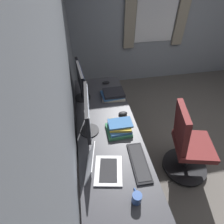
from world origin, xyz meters
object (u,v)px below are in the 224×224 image
(coffee_mug, at_px, (137,198))
(mouse_main, at_px, (123,113))
(book_stack_far, at_px, (113,94))
(laptop_leftmost, at_px, (101,167))
(mouse_spare, at_px, (106,83))
(book_stack_near, at_px, (119,128))
(monitor_primary, at_px, (88,113))
(keyboard_main, at_px, (139,162))
(office_chair, at_px, (187,146))
(monitor_secondary, at_px, (81,81))
(drawer_pedestal, at_px, (107,156))

(coffee_mug, bearing_deg, mouse_main, -6.93)
(book_stack_far, bearing_deg, laptop_leftmost, 164.02)
(mouse_spare, distance_m, book_stack_near, 0.94)
(monitor_primary, height_order, coffee_mug, monitor_primary)
(mouse_main, distance_m, mouse_spare, 0.70)
(keyboard_main, relative_size, coffee_mug, 3.73)
(keyboard_main, relative_size, book_stack_far, 1.37)
(office_chair, bearing_deg, monitor_secondary, 55.46)
(book_stack_far, bearing_deg, monitor_primary, 147.13)
(drawer_pedestal, height_order, mouse_spare, mouse_spare)
(laptop_leftmost, bearing_deg, office_chair, -73.60)
(monitor_secondary, distance_m, mouse_spare, 0.51)
(mouse_main, xyz_separation_m, mouse_spare, (0.69, 0.09, 0.00))
(drawer_pedestal, xyz_separation_m, mouse_spare, (0.97, -0.15, 0.40))
(laptop_leftmost, height_order, mouse_spare, laptop_leftmost)
(monitor_primary, relative_size, book_stack_far, 1.80)
(book_stack_near, distance_m, book_stack_far, 0.60)
(office_chair, bearing_deg, coffee_mug, 126.51)
(mouse_main, relative_size, coffee_mug, 0.91)
(monitor_primary, bearing_deg, office_chair, -99.42)
(monitor_primary, relative_size, keyboard_main, 1.32)
(mouse_main, bearing_deg, monitor_primary, 115.08)
(keyboard_main, bearing_deg, book_stack_far, 2.62)
(mouse_main, height_order, book_stack_far, book_stack_far)
(mouse_spare, distance_m, coffee_mug, 1.66)
(keyboard_main, height_order, book_stack_near, book_stack_near)
(drawer_pedestal, height_order, monitor_secondary, monitor_secondary)
(monitor_secondary, distance_m, book_stack_far, 0.45)
(monitor_secondary, bearing_deg, mouse_main, -133.17)
(monitor_primary, distance_m, laptop_leftmost, 0.53)
(laptop_leftmost, relative_size, keyboard_main, 0.84)
(drawer_pedestal, distance_m, book_stack_near, 0.46)
(book_stack_near, bearing_deg, keyboard_main, -167.50)
(keyboard_main, relative_size, mouse_spare, 4.08)
(mouse_spare, bearing_deg, mouse_main, -172.54)
(book_stack_far, xyz_separation_m, coffee_mug, (-1.33, 0.07, 0.01))
(laptop_leftmost, height_order, mouse_main, laptop_leftmost)
(drawer_pedestal, relative_size, laptop_leftmost, 1.94)
(laptop_leftmost, relative_size, book_stack_near, 1.33)
(keyboard_main, xyz_separation_m, book_stack_near, (0.42, 0.09, 0.04))
(mouse_main, bearing_deg, coffee_mug, 173.07)
(drawer_pedestal, relative_size, monitor_primary, 1.24)
(drawer_pedestal, distance_m, monitor_primary, 0.66)
(coffee_mug, bearing_deg, drawer_pedestal, 9.71)
(monitor_primary, relative_size, book_stack_near, 2.07)
(monitor_secondary, xyz_separation_m, mouse_main, (-0.41, -0.44, -0.24))
(book_stack_near, bearing_deg, laptop_leftmost, 149.97)
(book_stack_far, distance_m, office_chair, 1.09)
(drawer_pedestal, distance_m, mouse_main, 0.54)
(book_stack_near, height_order, office_chair, office_chair)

